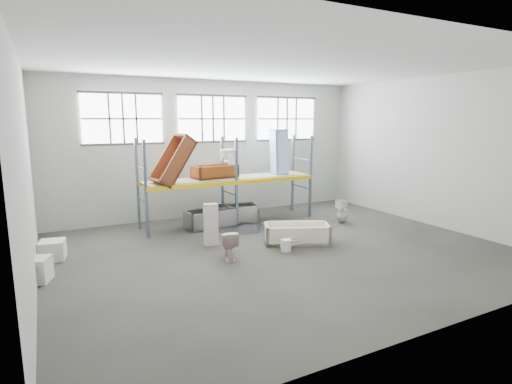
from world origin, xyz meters
TOP-DOWN VIEW (x-y plane):
  - floor at (0.00, 0.00)m, footprint 12.00×10.00m
  - ceiling at (0.00, 0.00)m, footprint 12.00×10.00m
  - wall_back at (0.00, 5.05)m, footprint 12.00×0.10m
  - wall_front at (0.00, -5.05)m, footprint 12.00×0.10m
  - wall_left at (-6.05, 0.00)m, footprint 0.10×10.00m
  - wall_right at (6.05, 0.00)m, footprint 0.10×10.00m
  - window_left at (-3.20, 4.94)m, footprint 2.60×0.04m
  - window_mid at (0.00, 4.94)m, footprint 2.60×0.04m
  - window_right at (3.20, 4.94)m, footprint 2.60×0.04m
  - rack_upright_la at (-3.00, 2.90)m, footprint 0.08×0.08m
  - rack_upright_lb at (-3.00, 4.10)m, footprint 0.08×0.08m
  - rack_upright_ma at (0.00, 2.90)m, footprint 0.08×0.08m
  - rack_upright_mb at (0.00, 4.10)m, footprint 0.08×0.08m
  - rack_upright_ra at (3.00, 2.90)m, footprint 0.08×0.08m
  - rack_upright_rb at (3.00, 4.10)m, footprint 0.08×0.08m
  - rack_beam_front at (0.00, 2.90)m, footprint 6.00×0.10m
  - rack_beam_back at (0.00, 4.10)m, footprint 6.00×0.10m
  - shelf_deck at (0.00, 3.50)m, footprint 5.90×1.10m
  - wet_patch at (0.00, 2.70)m, footprint 1.80×1.80m
  - bathtub_beige at (0.77, 0.38)m, footprint 2.08×1.59m
  - cistern_spare at (1.25, 0.65)m, footprint 0.48×0.25m
  - sink_in_tub at (0.69, 0.57)m, footprint 0.43×0.43m
  - toilet_beige at (-1.56, 0.03)m, footprint 0.61×0.83m
  - cistern_tall at (-1.54, 1.35)m, footprint 0.43×0.33m
  - toilet_white at (3.49, 1.63)m, footprint 0.41×0.41m
  - steel_tub_left at (-0.85, 3.18)m, footprint 1.71×0.89m
  - steel_tub_right at (0.12, 3.45)m, footprint 1.79×1.08m
  - rust_tub_flat at (-0.47, 3.64)m, footprint 1.61×0.91m
  - rust_tub_tilted at (-2.03, 3.31)m, footprint 1.53×1.09m
  - sink_on_shelf at (-0.13, 3.22)m, footprint 0.72×0.62m
  - blue_tub_upright at (2.06, 3.62)m, footprint 0.68×0.88m
  - bucket at (0.07, -0.15)m, footprint 0.34×0.34m
  - carton_near at (-6.04, 0.62)m, footprint 0.79×0.74m
  - carton_far at (-5.64, 2.08)m, footprint 0.70×0.70m

SIDE VIEW (x-z plane):
  - floor at x=0.00m, z-range -0.10..0.00m
  - wet_patch at x=0.00m, z-range 0.00..0.00m
  - sink_in_tub at x=0.69m, z-range 0.09..0.23m
  - bucket at x=0.07m, z-range 0.00..0.33m
  - carton_far at x=-5.64m, z-range 0.00..0.50m
  - carton_near at x=-6.04m, z-range 0.00..0.55m
  - bathtub_beige at x=0.77m, z-range 0.00..0.55m
  - cistern_spare at x=1.25m, z-range 0.06..0.50m
  - steel_tub_left at x=-0.85m, z-range 0.00..0.61m
  - steel_tub_right at x=0.12m, z-range 0.00..0.62m
  - toilet_beige at x=-1.56m, z-range 0.00..0.76m
  - toilet_white at x=3.49m, z-range 0.00..0.85m
  - cistern_tall at x=-1.54m, z-range 0.00..1.21m
  - rack_upright_la at x=-3.00m, z-range 0.00..3.00m
  - rack_upright_lb at x=-3.00m, z-range 0.00..3.00m
  - rack_upright_ma at x=0.00m, z-range 0.00..3.00m
  - rack_upright_mb at x=0.00m, z-range 0.00..3.00m
  - rack_upright_ra at x=3.00m, z-range 0.00..3.00m
  - rack_upright_rb at x=3.00m, z-range 0.00..3.00m
  - rack_beam_front at x=0.00m, z-range 1.43..1.57m
  - rack_beam_back at x=0.00m, z-range 1.43..1.57m
  - shelf_deck at x=0.00m, z-range 1.57..1.59m
  - rust_tub_flat at x=-0.47m, z-range 1.61..2.03m
  - sink_on_shelf at x=-0.13m, z-range 1.82..2.37m
  - rust_tub_tilted at x=-2.03m, z-range 1.45..3.14m
  - blue_tub_upright at x=2.06m, z-range 1.55..3.24m
  - wall_back at x=0.00m, z-range 0.00..5.00m
  - wall_front at x=0.00m, z-range 0.00..5.00m
  - wall_left at x=-6.05m, z-range 0.00..5.00m
  - wall_right at x=6.05m, z-range 0.00..5.00m
  - window_left at x=-3.20m, z-range 2.80..4.40m
  - window_mid at x=0.00m, z-range 2.80..4.40m
  - window_right at x=3.20m, z-range 2.80..4.40m
  - ceiling at x=0.00m, z-range 5.00..5.10m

